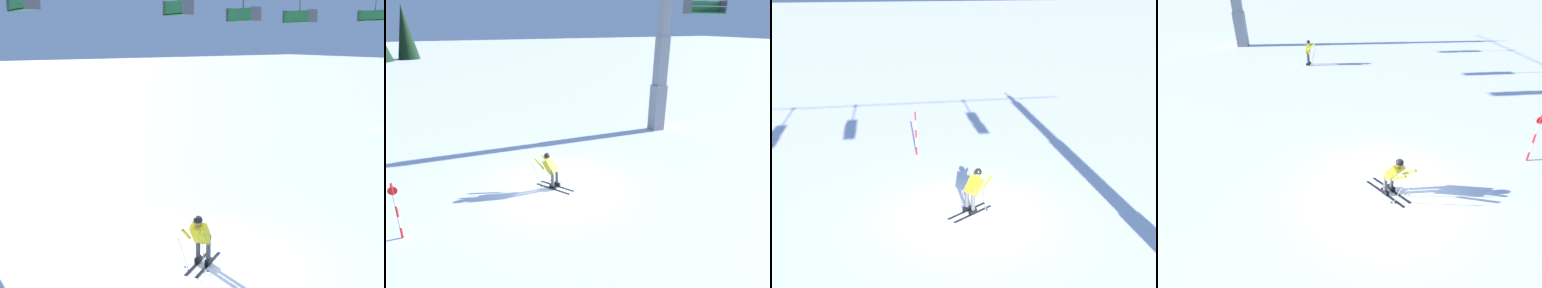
% 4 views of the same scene
% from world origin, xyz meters
% --- Properties ---
extents(ground_plane, '(260.00, 260.00, 0.00)m').
position_xyz_m(ground_plane, '(0.00, 0.00, 0.00)').
color(ground_plane, white).
extents(skier_carving_main, '(1.76, 1.42, 1.65)m').
position_xyz_m(skier_carving_main, '(-0.18, -0.24, 0.87)').
color(skier_carving_main, black).
rests_on(skier_carving_main, ground_plane).
extents(lift_tower_near, '(0.76, 2.71, 9.22)m').
position_xyz_m(lift_tower_near, '(-5.09, 8.65, 3.84)').
color(lift_tower_near, gray).
rests_on(lift_tower_near, ground_plane).
extents(chairlift_seat_nearest, '(0.61, 2.30, 2.16)m').
position_xyz_m(chairlift_seat_nearest, '(-2.01, 8.65, 7.27)').
color(chairlift_seat_nearest, black).
extents(trail_marker_pole, '(0.07, 0.28, 1.97)m').
position_xyz_m(trail_marker_pole, '(1.29, -5.83, 1.06)').
color(trail_marker_pole, red).
rests_on(trail_marker_pole, ground_plane).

